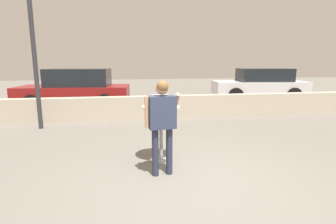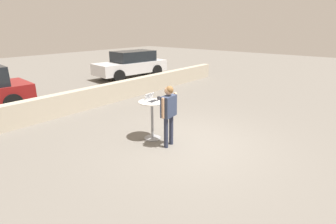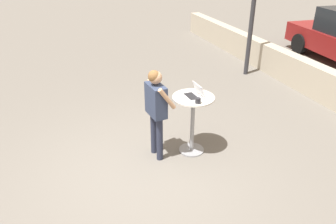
% 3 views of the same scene
% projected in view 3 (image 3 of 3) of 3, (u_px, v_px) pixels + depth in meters
% --- Properties ---
extents(ground_plane, '(50.00, 50.00, 0.00)m').
position_uv_depth(ground_plane, '(143.00, 175.00, 5.27)').
color(ground_plane, slate).
extents(cafe_table, '(0.71, 0.71, 1.06)m').
position_uv_depth(cafe_table, '(193.00, 116.00, 5.56)').
color(cafe_table, gray).
rests_on(cafe_table, ground_plane).
extents(laptop, '(0.35, 0.29, 0.21)m').
position_uv_depth(laptop, '(194.00, 94.00, 5.38)').
color(laptop, silver).
rests_on(laptop, cafe_table).
extents(coffee_mug, '(0.12, 0.09, 0.09)m').
position_uv_depth(coffee_mug, '(198.00, 101.00, 5.17)').
color(coffee_mug, '#232328').
rests_on(coffee_mug, cafe_table).
extents(standing_person, '(0.58, 0.39, 1.58)m').
position_uv_depth(standing_person, '(156.00, 104.00, 5.29)').
color(standing_person, '#282D42').
rests_on(standing_person, ground_plane).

